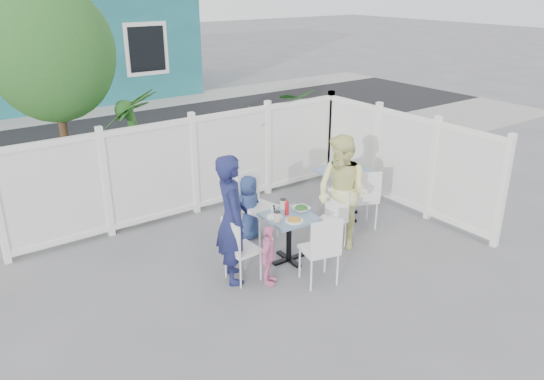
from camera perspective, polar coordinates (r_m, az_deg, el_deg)
ground at (r=7.02m, az=0.64°, el=-9.01°), size 80.00×80.00×0.00m
near_sidewalk at (r=10.03m, az=-12.39°, el=0.24°), size 24.00×2.60×0.01m
street at (r=13.35m, az=-18.96°, el=4.93°), size 24.00×5.00×0.01m
far_sidewalk at (r=16.26m, az=-22.38°, el=7.34°), size 24.00×1.60×0.01m
fence_back at (r=8.61m, az=-8.36°, el=2.45°), size 5.86×0.08×1.60m
fence_right at (r=9.01m, az=13.86°, el=2.92°), size 0.08×3.66×1.60m
tree at (r=8.45m, az=-22.57°, el=13.34°), size 1.80×1.62×3.59m
potted_shrub_a at (r=8.88m, az=-14.55°, el=4.04°), size 1.57×1.57×2.00m
potted_shrub_b at (r=10.01m, az=-0.38°, el=5.98°), size 1.64×1.44×1.75m
main_table at (r=7.10m, az=1.85°, el=-3.90°), size 0.66×0.66×0.67m
spare_table at (r=8.48m, az=7.78°, el=0.96°), size 0.77×0.77×0.79m
chair_left at (r=6.66m, az=-3.70°, el=-5.99°), size 0.39×0.40×0.85m
chair_right at (r=7.55m, az=6.58°, el=-2.67°), size 0.46×0.47×0.84m
chair_back at (r=7.74m, az=-1.91°, el=-1.09°), size 0.55×0.54×1.02m
chair_near at (r=6.57m, az=5.41°, el=-6.03°), size 0.51×0.50×0.93m
chair_spare at (r=8.13m, az=9.85°, el=-0.54°), size 0.56×0.55×0.95m
man at (r=6.57m, az=-4.34°, el=-3.14°), size 0.59×0.71×1.67m
woman at (r=7.47m, az=7.50°, el=-0.27°), size 0.71×0.86×1.63m
boy at (r=7.74m, az=-2.53°, el=-1.92°), size 0.53×0.41×0.98m
toddler at (r=6.63m, az=-0.39°, el=-7.07°), size 0.47×0.45×0.79m
plate_main at (r=6.89m, az=2.40°, el=-3.30°), size 0.24×0.24×0.02m
plate_side at (r=6.99m, az=0.30°, el=-2.91°), size 0.21×0.21×0.01m
salad_bowl at (r=7.18m, az=3.16°, el=-2.06°), size 0.23×0.23×0.06m
coffee_cup_a at (r=6.84m, az=0.55°, el=-2.92°), size 0.09×0.09×0.13m
coffee_cup_b at (r=7.24m, az=1.19°, el=-1.52°), size 0.08×0.08×0.12m
ketchup_bottle at (r=7.04m, az=1.61°, el=-2.02°), size 0.05×0.05×0.17m
salt_shaker at (r=7.15m, az=0.03°, el=-2.07°), size 0.03×0.03×0.07m
pepper_shaker at (r=7.20m, az=0.20°, el=-1.89°), size 0.03×0.03×0.07m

